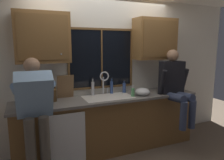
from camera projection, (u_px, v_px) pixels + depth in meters
name	position (u px, v px, depth m)	size (l,w,h in m)	color
back_wall	(102.00, 73.00, 3.66)	(5.39, 0.12, 2.55)	silver
window_glass	(102.00, 59.00, 3.55)	(1.10, 0.02, 0.95)	black
window_frame_top	(102.00, 29.00, 3.46)	(1.17, 0.02, 0.04)	brown
window_frame_bottom	(102.00, 87.00, 3.62)	(1.17, 0.02, 0.04)	brown
window_frame_left	(68.00, 60.00, 3.32)	(0.04, 0.02, 0.95)	brown
window_frame_right	(131.00, 58.00, 3.76)	(0.04, 0.02, 0.95)	brown
window_mullion_center	(102.00, 59.00, 3.54)	(0.02, 0.02, 0.95)	brown
lower_cabinet_run	(110.00, 124.00, 3.49)	(2.99, 0.58, 0.88)	brown
countertop	(110.00, 98.00, 3.39)	(3.05, 0.62, 0.04)	slate
dishwasher_front	(64.00, 140.00, 2.88)	(0.60, 0.02, 0.74)	white
upper_cabinet_left	(42.00, 38.00, 2.98)	(0.76, 0.36, 0.72)	olive
upper_cabinet_right	(155.00, 39.00, 3.72)	(0.76, 0.36, 0.72)	olive
sink	(108.00, 103.00, 3.40)	(0.80, 0.46, 0.21)	white
faucet	(104.00, 80.00, 3.51)	(0.18, 0.09, 0.40)	silver
person_standing	(35.00, 108.00, 2.63)	(0.53, 0.67, 1.60)	#595147
person_sitting_on_counter	(175.00, 84.00, 3.55)	(0.54, 0.62, 1.26)	#384260
knife_block	(52.00, 95.00, 3.08)	(0.12, 0.18, 0.32)	brown
cutting_board	(65.00, 87.00, 3.30)	(0.26, 0.02, 0.37)	#997047
mixing_bowl	(142.00, 92.00, 3.50)	(0.25, 0.25, 0.13)	silver
soap_dispenser	(133.00, 92.00, 3.41)	(0.06, 0.07, 0.19)	#59A566
bottle_green_glass	(93.00, 88.00, 3.48)	(0.05, 0.05, 0.29)	#B7B7BC
bottle_tall_clear	(112.00, 87.00, 3.61)	(0.05, 0.05, 0.28)	#334C8C
bottle_amber_small	(124.00, 87.00, 3.68)	(0.06, 0.06, 0.22)	#334C8C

